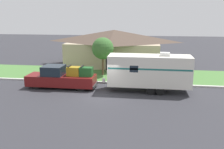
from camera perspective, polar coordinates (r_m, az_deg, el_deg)
name	(u,v)px	position (r m, az deg, el deg)	size (l,w,h in m)	color
ground_plane	(103,95)	(20.96, -2.10, -4.78)	(120.00, 120.00, 0.00)	#2D2D33
curb_strip	(110,83)	(24.48, -0.55, -1.88)	(80.00, 0.30, 0.14)	beige
lawn_strip	(114,75)	(27.99, 0.57, -0.01)	(80.00, 7.00, 0.03)	#477538
house_across_street	(114,47)	(33.42, 0.49, 6.36)	(12.72, 8.09, 4.62)	tan
pickup_truck	(62,78)	(23.35, -11.41, -0.74)	(6.37, 2.02, 2.10)	black
travel_trailer	(149,71)	(21.83, 8.53, 0.89)	(8.13, 2.23, 3.47)	black
mailbox	(57,70)	(26.41, -12.52, 1.11)	(0.48, 0.20, 1.35)	brown
tree_in_yard	(103,48)	(27.29, -2.13, 5.96)	(2.38, 2.38, 4.19)	brown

